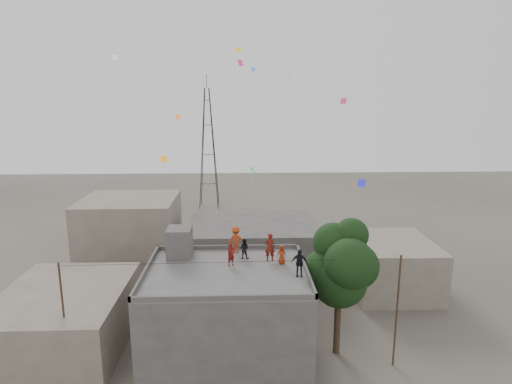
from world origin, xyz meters
TOP-DOWN VIEW (x-y plane):
  - ground at (0.00, 0.00)m, footprint 140.00×140.00m
  - main_building at (0.00, 0.00)m, footprint 10.00×8.00m
  - parapet at (0.00, 0.00)m, footprint 10.00×8.00m
  - stair_head_box at (-3.20, 2.60)m, footprint 1.60×1.80m
  - neighbor_west at (-11.00, 2.00)m, footprint 8.00×10.00m
  - neighbor_north at (2.00, 14.00)m, footprint 12.00×9.00m
  - neighbor_northwest at (-10.00, 16.00)m, footprint 9.00×8.00m
  - neighbor_east at (14.00, 10.00)m, footprint 7.00×8.00m
  - tree at (7.37, 0.60)m, footprint 4.90×4.60m
  - utility_line at (0.50, -1.25)m, footprint 20.12×0.62m
  - transmission_tower at (-4.00, 40.00)m, footprint 2.97×2.97m
  - person_red_adult at (2.80, 1.67)m, footprint 0.72×0.50m
  - person_orange_child at (3.54, 1.09)m, footprint 0.68×0.53m
  - person_dark_child at (1.13, 2.17)m, footprint 0.77×0.67m
  - person_dark_adult at (4.40, -0.87)m, footprint 1.03×0.53m
  - person_orange_adult at (0.56, 3.26)m, footprint 1.26×0.79m
  - person_red_child at (0.28, 0.91)m, footprint 0.66×0.63m
  - kites at (1.39, 8.06)m, footprint 19.30×17.11m

SIDE VIEW (x-z plane):
  - ground at x=0.00m, z-range 0.00..0.00m
  - neighbor_west at x=-11.00m, z-range 0.00..4.00m
  - neighbor_east at x=14.00m, z-range 0.00..4.40m
  - neighbor_north at x=2.00m, z-range 0.00..5.00m
  - main_building at x=0.00m, z-range 0.00..6.10m
  - neighbor_northwest at x=-10.00m, z-range 0.00..7.00m
  - utility_line at x=0.50m, z-range 0.13..7.53m
  - tree at x=7.37m, z-range 1.55..10.65m
  - parapet at x=0.00m, z-range 6.10..6.40m
  - person_orange_child at x=3.54m, z-range 6.10..7.35m
  - person_dark_child at x=1.13m, z-range 6.10..7.45m
  - person_red_child at x=0.28m, z-range 6.10..7.61m
  - person_dark_adult at x=4.40m, z-range 6.10..7.78m
  - person_orange_adult at x=0.56m, z-range 6.10..7.96m
  - person_red_adult at x=2.80m, z-range 6.10..7.97m
  - stair_head_box at x=-3.20m, z-range 6.10..8.10m
  - transmission_tower at x=-4.00m, z-range -0.93..19.07m
  - kites at x=1.39m, z-range 11.22..20.44m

